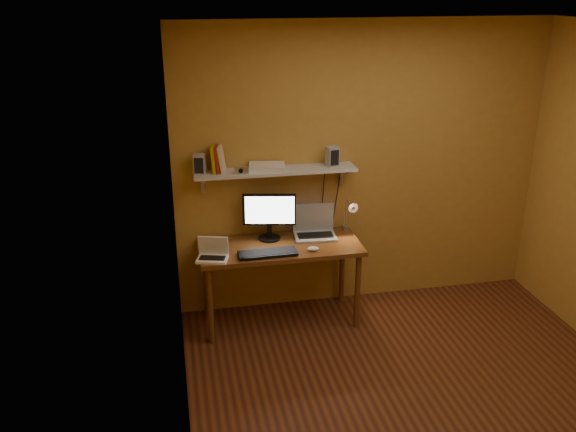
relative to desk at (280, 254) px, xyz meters
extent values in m
cube|color=brown|center=(0.82, -1.28, -0.67)|extent=(3.40, 3.20, 0.02)
cube|color=silver|center=(0.82, -1.28, 1.95)|extent=(3.40, 3.20, 0.02)
cube|color=#B18736|center=(0.82, 0.33, 0.64)|extent=(3.40, 0.02, 2.60)
cube|color=#B18736|center=(-0.89, -1.28, 0.64)|extent=(0.02, 3.20, 2.60)
cube|color=brown|center=(0.00, 0.00, 0.07)|extent=(1.40, 0.60, 0.04)
cylinder|color=brown|center=(-0.64, -0.24, -0.31)|extent=(0.05, 0.05, 0.71)
cylinder|color=brown|center=(0.64, -0.24, -0.31)|extent=(0.05, 0.05, 0.71)
cylinder|color=brown|center=(-0.64, 0.24, -0.31)|extent=(0.05, 0.05, 0.71)
cylinder|color=brown|center=(0.64, 0.24, -0.31)|extent=(0.05, 0.05, 0.71)
cube|color=silver|center=(0.00, 0.19, 0.70)|extent=(1.40, 0.25, 0.02)
cube|color=silver|center=(-0.62, 0.30, 0.60)|extent=(0.03, 0.03, 0.18)
cube|color=silver|center=(0.62, 0.30, 0.60)|extent=(0.03, 0.03, 0.18)
cylinder|color=black|center=(-0.07, 0.15, 0.09)|extent=(0.23, 0.23, 0.01)
cube|color=black|center=(-0.07, 0.15, 0.17)|extent=(0.05, 0.04, 0.14)
cube|color=black|center=(-0.07, 0.15, 0.36)|extent=(0.46, 0.12, 0.29)
cube|color=white|center=(-0.07, 0.14, 0.36)|extent=(0.42, 0.09, 0.25)
cube|color=#999DA1|center=(0.34, 0.10, 0.10)|extent=(0.39, 0.28, 0.02)
cube|color=black|center=(0.34, 0.10, 0.11)|extent=(0.32, 0.17, 0.00)
cube|color=#999DA1|center=(0.35, 0.22, 0.23)|extent=(0.37, 0.07, 0.26)
cube|color=#15123B|center=(0.35, 0.22, 0.23)|extent=(0.32, 0.05, 0.22)
cube|color=white|center=(-0.60, -0.19, 0.10)|extent=(0.28, 0.23, 0.02)
cube|color=black|center=(-0.60, -0.19, 0.11)|extent=(0.23, 0.15, 0.00)
cube|color=white|center=(-0.58, -0.13, 0.19)|extent=(0.25, 0.12, 0.17)
cube|color=black|center=(-0.58, -0.13, 0.19)|extent=(0.22, 0.09, 0.14)
cube|color=black|center=(-0.14, -0.18, 0.10)|extent=(0.49, 0.17, 0.03)
ellipsoid|color=white|center=(0.25, -0.17, 0.10)|extent=(0.11, 0.08, 0.04)
cube|color=silver|center=(0.66, 0.24, 0.08)|extent=(0.05, 0.06, 0.08)
cylinder|color=silver|center=(0.66, 0.24, 0.23)|extent=(0.02, 0.02, 0.28)
cylinder|color=silver|center=(0.66, 0.16, 0.37)|extent=(0.01, 0.16, 0.01)
cone|color=silver|center=(0.66, 0.08, 0.37)|extent=(0.09, 0.09, 0.09)
sphere|color=#FFE0A5|center=(0.66, 0.06, 0.37)|extent=(0.04, 0.04, 0.04)
cube|color=#999DA1|center=(-0.64, 0.19, 0.80)|extent=(0.11, 0.11, 0.17)
cube|color=#999DA1|center=(0.50, 0.19, 0.80)|extent=(0.11, 0.11, 0.17)
cube|color=#BB9008|center=(-0.52, 0.22, 0.82)|extent=(0.07, 0.16, 0.22)
cube|color=maroon|center=(-0.49, 0.22, 0.82)|extent=(0.08, 0.16, 0.22)
cube|color=beige|center=(-0.45, 0.22, 0.82)|extent=(0.09, 0.16, 0.22)
cube|color=silver|center=(-0.31, 0.12, 0.74)|extent=(0.11, 0.05, 0.06)
cylinder|color=black|center=(-0.31, 0.11, 0.74)|extent=(0.04, 0.03, 0.04)
cube|color=white|center=(-0.08, 0.19, 0.74)|extent=(0.34, 0.25, 0.05)
camera|label=1|loc=(-0.89, -4.73, 2.23)|focal=38.00mm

